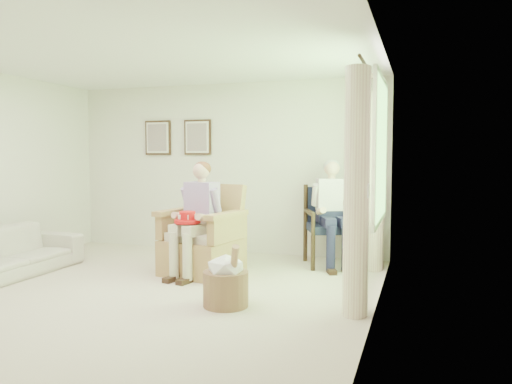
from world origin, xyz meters
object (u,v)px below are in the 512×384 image
Objects in this scene: wicker_armchair at (203,245)px; hatbox at (226,281)px; person_wicker at (198,210)px; red_hat at (187,219)px; sofa at (4,253)px; wood_armchair at (333,222)px; person_dark at (331,205)px.

wicker_armchair reaches higher than hatbox.
person_wicker reaches higher than red_hat.
sofa is 3.05m from hatbox.
person_wicker is (-1.47, -1.21, 0.24)m from wood_armchair.
sofa is 1.43× the size of person_dark.
person_wicker is at bearing -79.12° from wicker_armchair.
wood_armchair is 2.39m from hatbox.
person_wicker is 1.45m from hatbox.
red_hat is (-1.52, -1.23, -0.10)m from person_dark.
person_wicker is at bearing 76.04° from red_hat.
person_wicker is 0.99× the size of person_dark.
wicker_armchair is at bearing 81.91° from red_hat.
person_dark reaches higher than person_wicker.
wicker_armchair is 3.59× the size of red_hat.
red_hat is at bearing -74.26° from sofa.
wicker_armchair is at bearing -166.77° from wood_armchair.
wicker_armchair is 1.46m from hatbox.
wood_armchair is 0.76× the size of person_wicker.
sofa is at bearing -176.03° from person_dark.
hatbox is (-0.67, -2.28, -0.32)m from wood_armchair.
red_hat reaches higher than hatbox.
wood_armchair is 3.37× the size of red_hat.
wood_armchair is (1.47, 1.06, 0.22)m from wicker_armchair.
red_hat is at bearing -93.07° from person_wicker.
wood_armchair reaches higher than red_hat.
person_dark is at bearing -63.53° from sofa.
hatbox is at bearing -130.31° from person_dark.
red_hat is (-0.05, -0.20, -0.09)m from person_wicker.
sofa is at bearing 175.22° from hatbox.
person_dark is (3.71, 1.85, 0.54)m from sofa.
wicker_armchair is at bearing -171.49° from person_dark.
wicker_armchair is at bearing -66.73° from sofa.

